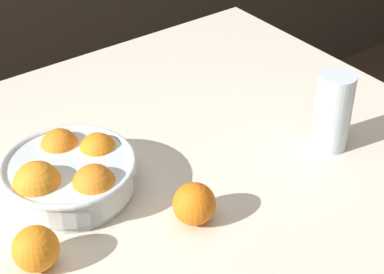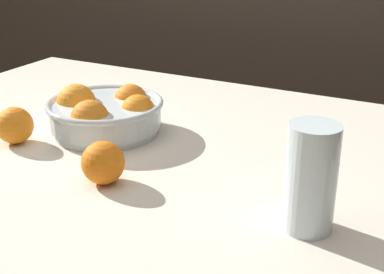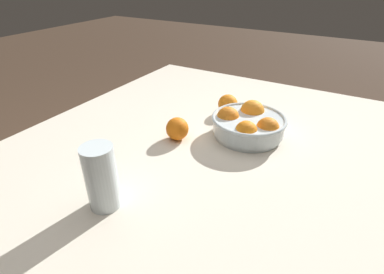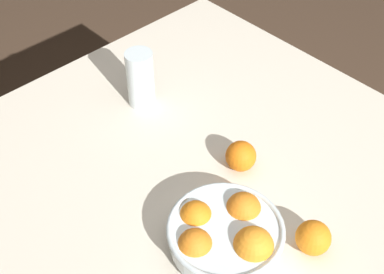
{
  "view_description": "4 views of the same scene",
  "coord_description": "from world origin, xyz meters",
  "views": [
    {
      "loc": [
        -0.46,
        -0.73,
        1.51
      ],
      "look_at": [
        0.11,
        0.04,
        0.84
      ],
      "focal_mm": 60.0,
      "sensor_mm": 36.0,
      "label": 1
    },
    {
      "loc": [
        0.53,
        -0.73,
        1.18
      ],
      "look_at": [
        0.13,
        0.05,
        0.82
      ],
      "focal_mm": 50.0,
      "sensor_mm": 36.0,
      "label": 2
    },
    {
      "loc": [
        0.73,
        0.38,
        1.26
      ],
      "look_at": [
        0.12,
        0.03,
        0.85
      ],
      "focal_mm": 28.0,
      "sensor_mm": 36.0,
      "label": 3
    },
    {
      "loc": [
        -0.53,
        0.6,
        1.72
      ],
      "look_at": [
        0.11,
        -0.0,
        0.86
      ],
      "focal_mm": 50.0,
      "sensor_mm": 36.0,
      "label": 4
    }
  ],
  "objects": [
    {
      "name": "juice_glass",
      "position": [
        0.37,
        -0.06,
        0.84
      ],
      "size": [
        0.07,
        0.07,
        0.16
      ],
      "color": "#F4A314",
      "rests_on": "dining_table"
    },
    {
      "name": "orange_loose_front",
      "position": [
        0.03,
        -0.08,
        0.81
      ],
      "size": [
        0.07,
        0.07,
        0.07
      ],
      "primitive_type": "sphere",
      "color": "orange",
      "rests_on": "dining_table"
    },
    {
      "name": "fruit_bowl",
      "position": [
        -0.11,
        0.11,
        0.81
      ],
      "size": [
        0.24,
        0.24,
        0.1
      ],
      "color": "silver",
      "rests_on": "dining_table"
    },
    {
      "name": "orange_loose_near_bowl",
      "position": [
        -0.23,
        -0.02,
        0.81
      ],
      "size": [
        0.07,
        0.07,
        0.07
      ],
      "primitive_type": "sphere",
      "color": "orange",
      "rests_on": "dining_table"
    },
    {
      "name": "dining_table",
      "position": [
        0.0,
        0.0,
        0.7
      ],
      "size": [
        1.31,
        1.13,
        0.77
      ],
      "color": "beige",
      "rests_on": "ground_plane"
    }
  ]
}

